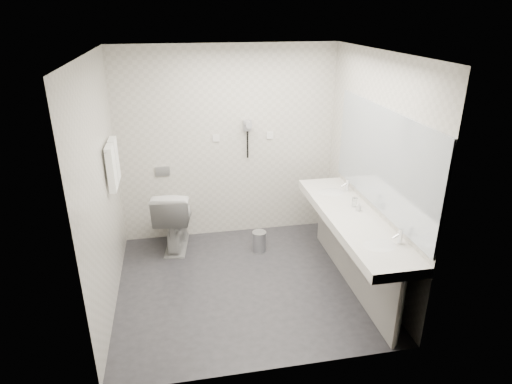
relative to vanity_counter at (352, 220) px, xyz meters
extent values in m
plane|color=#27272C|center=(-1.12, 0.20, -0.80)|extent=(2.80, 2.80, 0.00)
plane|color=silver|center=(-1.12, 0.20, 1.70)|extent=(2.80, 2.80, 0.00)
plane|color=beige|center=(-1.12, 1.50, 0.45)|extent=(2.80, 0.00, 2.80)
plane|color=beige|center=(-1.12, -1.10, 0.45)|extent=(2.80, 0.00, 2.80)
plane|color=beige|center=(-2.52, 0.20, 0.45)|extent=(0.00, 2.60, 2.60)
plane|color=beige|center=(0.27, 0.20, 0.45)|extent=(0.00, 2.60, 2.60)
cube|color=silver|center=(0.00, 0.00, 0.00)|extent=(0.55, 2.20, 0.10)
cube|color=gray|center=(0.02, 0.00, -0.42)|extent=(0.03, 2.15, 0.75)
cylinder|color=silver|center=(0.05, -1.04, -0.42)|extent=(0.06, 0.06, 0.75)
cylinder|color=silver|center=(0.05, 1.04, -0.42)|extent=(0.06, 0.06, 0.75)
cube|color=#B2BCC6|center=(0.26, 0.00, 0.65)|extent=(0.02, 2.20, 1.05)
ellipsoid|color=silver|center=(0.00, -0.65, 0.04)|extent=(0.40, 0.31, 0.05)
ellipsoid|color=silver|center=(0.00, 0.65, 0.04)|extent=(0.40, 0.31, 0.05)
cylinder|color=silver|center=(0.19, -0.65, 0.12)|extent=(0.04, 0.04, 0.15)
cylinder|color=silver|center=(0.19, 0.65, 0.12)|extent=(0.04, 0.04, 0.15)
imported|color=silver|center=(0.10, 0.10, 0.10)|extent=(0.06, 0.06, 0.10)
cylinder|color=silver|center=(0.10, 0.21, 0.10)|extent=(0.07, 0.07, 0.11)
imported|color=silver|center=(-1.87, 1.22, -0.39)|extent=(0.57, 0.86, 0.82)
cube|color=#B2B5BA|center=(-1.98, 1.49, 0.15)|extent=(0.18, 0.02, 0.12)
cylinder|color=#B2B5BA|center=(-0.83, 0.90, -0.68)|extent=(0.22, 0.22, 0.25)
cylinder|color=#B2B5BA|center=(-0.83, 0.90, -0.54)|extent=(0.18, 0.18, 0.02)
cylinder|color=silver|center=(-2.47, 0.75, 0.75)|extent=(0.02, 0.62, 0.02)
cube|color=white|center=(-2.46, 0.61, 0.53)|extent=(0.07, 0.24, 0.48)
cube|color=white|center=(-2.46, 0.89, 0.53)|extent=(0.07, 0.24, 0.48)
cube|color=gray|center=(-0.88, 1.47, 0.70)|extent=(0.10, 0.04, 0.14)
cylinder|color=gray|center=(-0.88, 1.40, 0.73)|extent=(0.08, 0.14, 0.08)
cylinder|color=black|center=(-0.88, 1.46, 0.45)|extent=(0.02, 0.02, 0.35)
cube|color=silver|center=(-1.27, 1.49, 0.55)|extent=(0.09, 0.02, 0.09)
cube|color=silver|center=(-0.57, 1.49, 0.55)|extent=(0.09, 0.02, 0.09)
camera|label=1|loc=(-1.79, -3.93, 2.07)|focal=30.85mm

